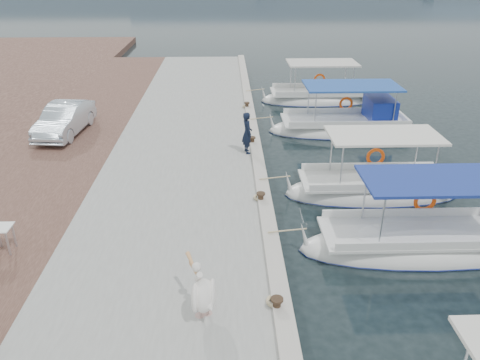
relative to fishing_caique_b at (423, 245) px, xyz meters
name	(u,v)px	position (x,y,z in m)	size (l,w,h in m)	color
ground	(276,241)	(-4.14, 0.53, -0.12)	(400.00, 400.00, 0.00)	black
concrete_quay	(186,165)	(-7.14, 5.53, 0.13)	(6.00, 40.00, 0.50)	gray
quay_curb	(258,157)	(-4.36, 5.53, 0.44)	(0.44, 40.00, 0.12)	#AFA89B
cobblestone_strip	(54,167)	(-12.14, 5.53, 0.13)	(4.00, 40.00, 0.50)	#4D3029
fishing_caique_b	(423,245)	(0.00, 0.00, 0.00)	(7.11, 2.18, 2.83)	silver
fishing_caique_c	(372,191)	(-0.48, 3.40, 0.00)	(6.15, 2.13, 2.83)	silver
fishing_caique_d	(346,127)	(0.13, 9.88, 0.07)	(7.16, 2.52, 2.83)	silver
fishing_caique_e	(317,99)	(-0.36, 14.91, 0.00)	(6.38, 2.37, 2.83)	silver
mooring_bollards	(261,197)	(-4.49, 2.03, 0.57)	(0.28, 20.28, 0.33)	black
pelican	(203,293)	(-6.09, -3.06, 0.96)	(0.82, 1.44, 1.13)	tan
fisherman	(247,133)	(-4.74, 6.17, 1.20)	(0.60, 0.39, 1.65)	black
parked_car	(65,119)	(-12.54, 8.58, 1.03)	(1.39, 3.99, 1.31)	silver
folding_table	(2,234)	(-11.43, -0.46, 0.90)	(0.55, 0.55, 0.73)	silver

